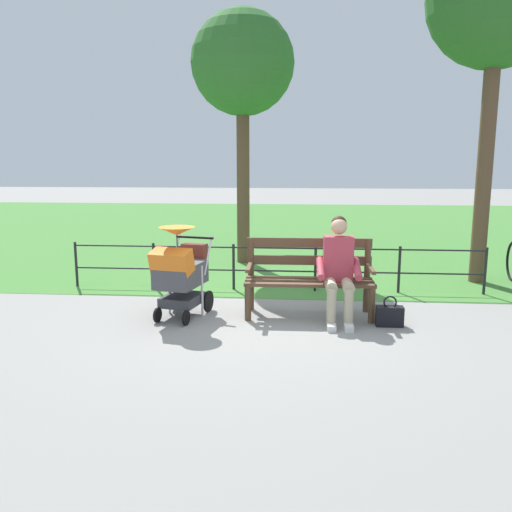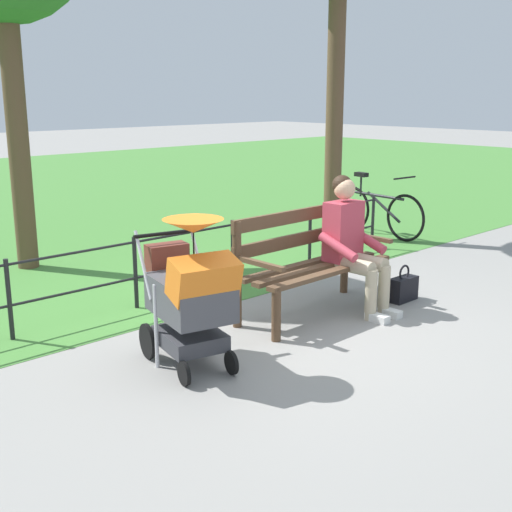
# 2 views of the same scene
# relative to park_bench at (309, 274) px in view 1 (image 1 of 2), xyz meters

# --- Properties ---
(ground_plane) EXTENTS (60.00, 60.00, 0.00)m
(ground_plane) POSITION_rel_park_bench_xyz_m (0.50, 0.12, -0.53)
(ground_plane) COLOR gray
(grass_lawn) EXTENTS (40.00, 16.00, 0.01)m
(grass_lawn) POSITION_rel_park_bench_xyz_m (0.50, -8.68, -0.52)
(grass_lawn) COLOR #478438
(grass_lawn) RESTS_ON ground
(park_bench) EXTENTS (1.61, 0.62, 0.96)m
(park_bench) POSITION_rel_park_bench_xyz_m (0.00, 0.00, 0.00)
(park_bench) COLOR brown
(park_bench) RESTS_ON ground
(person_on_bench) EXTENTS (0.54, 0.74, 1.28)m
(person_on_bench) POSITION_rel_park_bench_xyz_m (-0.35, 0.22, 0.15)
(person_on_bench) COLOR tan
(person_on_bench) RESTS_ON ground
(stroller) EXTENTS (0.68, 0.97, 1.15)m
(stroller) POSITION_rel_park_bench_xyz_m (1.59, 0.27, 0.07)
(stroller) COLOR black
(stroller) RESTS_ON ground
(handbag) EXTENTS (0.32, 0.14, 0.37)m
(handbag) POSITION_rel_park_bench_xyz_m (-0.95, 0.42, -0.40)
(handbag) COLOR black
(handbag) RESTS_ON ground
(park_fence) EXTENTS (6.19, 0.04, 0.70)m
(park_fence) POSITION_rel_park_bench_xyz_m (0.50, -1.20, -0.11)
(park_fence) COLOR black
(park_fence) RESTS_ON ground
(tree_near_bench) EXTENTS (2.08, 2.08, 5.35)m
(tree_near_bench) POSITION_rel_park_bench_xyz_m (-2.74, -2.05, 3.73)
(tree_near_bench) COLOR brown
(tree_near_bench) RESTS_ON ground
(tree_behind_fence) EXTENTS (1.88, 1.88, 4.60)m
(tree_behind_fence) POSITION_rel_park_bench_xyz_m (1.20, -3.38, 3.09)
(tree_behind_fence) COLOR brown
(tree_behind_fence) RESTS_ON ground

